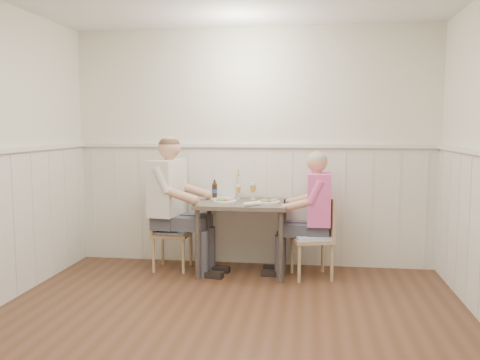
{
  "coord_description": "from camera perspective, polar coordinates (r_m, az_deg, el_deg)",
  "views": [
    {
      "loc": [
        0.64,
        -3.32,
        1.53
      ],
      "look_at": [
        -0.06,
        1.64,
        1.0
      ],
      "focal_mm": 38.0,
      "sensor_mm": 36.0,
      "label": 1
    }
  ],
  "objects": [
    {
      "name": "chair_right",
      "position": [
        5.22,
        8.6,
        -6.05
      ],
      "size": [
        0.47,
        0.47,
        0.82
      ],
      "color": "#A1795C",
      "rests_on": "ground"
    },
    {
      "name": "plate_man",
      "position": [
        5.22,
        3.16,
        -2.35
      ],
      "size": [
        0.23,
        0.23,
        0.06
      ],
      "color": "white",
      "rests_on": "dining_table"
    },
    {
      "name": "wainscot",
      "position": [
        4.15,
        -1.05,
        -5.66
      ],
      "size": [
        4.0,
        4.49,
        1.34
      ],
      "color": "white",
      "rests_on": "ground"
    },
    {
      "name": "man_in_pink",
      "position": [
        5.25,
        8.42,
        -4.83
      ],
      "size": [
        0.61,
        0.42,
        1.3
      ],
      "color": "#3F3F47",
      "rests_on": "ground"
    },
    {
      "name": "beer_glass_a",
      "position": [
        5.42,
        1.46,
        -0.92
      ],
      "size": [
        0.07,
        0.07,
        0.18
      ],
      "color": "silver",
      "rests_on": "dining_table"
    },
    {
      "name": "gingham_mat",
      "position": [
        5.53,
        -2.36,
        -2.04
      ],
      "size": [
        0.37,
        0.3,
        0.01
      ],
      "color": "#7284C0",
      "rests_on": "dining_table"
    },
    {
      "name": "room_shell",
      "position": [
        3.38,
        -2.91,
        5.85
      ],
      "size": [
        4.04,
        4.54,
        2.6
      ],
      "color": "silver",
      "rests_on": "ground"
    },
    {
      "name": "ground_plane",
      "position": [
        3.71,
        -2.78,
        -18.29
      ],
      "size": [
        4.5,
        4.5,
        0.0
      ],
      "primitive_type": "plane",
      "color": "#4C2E1B"
    },
    {
      "name": "plate_diner",
      "position": [
        5.28,
        -1.82,
        -2.26
      ],
      "size": [
        0.24,
        0.24,
        0.06
      ],
      "color": "white",
      "rests_on": "dining_table"
    },
    {
      "name": "chair_left",
      "position": [
        5.52,
        -8.11,
        -5.5
      ],
      "size": [
        0.38,
        0.38,
        0.8
      ],
      "color": "#A1795C",
      "rests_on": "ground"
    },
    {
      "name": "dining_table",
      "position": [
        5.28,
        0.3,
        -3.56
      ],
      "size": [
        0.93,
        0.7,
        0.75
      ],
      "color": "#4C4039",
      "rests_on": "ground"
    },
    {
      "name": "grass_vase",
      "position": [
        5.52,
        -0.45,
        -0.51
      ],
      "size": [
        0.04,
        0.04,
        0.34
      ],
      "color": "silver",
      "rests_on": "dining_table"
    },
    {
      "name": "rolled_napkin",
      "position": [
        5.0,
        1.4,
        -2.69
      ],
      "size": [
        0.18,
        0.15,
        0.04
      ],
      "color": "white",
      "rests_on": "dining_table"
    },
    {
      "name": "beer_glass_b",
      "position": [
        5.46,
        -0.23,
        -1.07
      ],
      "size": [
        0.06,
        0.06,
        0.16
      ],
      "color": "silver",
      "rests_on": "dining_table"
    },
    {
      "name": "beer_bottle",
      "position": [
        5.55,
        -2.87,
        -1.11
      ],
      "size": [
        0.06,
        0.06,
        0.2
      ],
      "color": "black",
      "rests_on": "dining_table"
    },
    {
      "name": "diner_cream",
      "position": [
        5.39,
        -7.71,
        -3.85
      ],
      "size": [
        0.72,
        0.51,
        1.46
      ],
      "color": "#3F3F47",
      "rests_on": "ground"
    }
  ]
}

